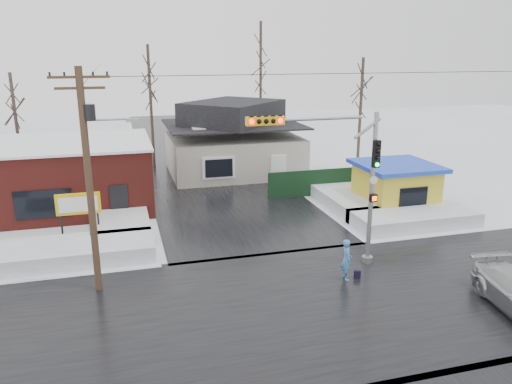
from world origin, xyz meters
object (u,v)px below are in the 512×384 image
object	(u,v)px
pedestrian	(347,260)
utility_pole	(90,169)
kiosk	(395,186)
traffic_signal	(341,170)
marquee_sign	(78,205)

from	to	relation	value
pedestrian	utility_pole	bearing A→B (deg)	86.94
utility_pole	kiosk	distance (m)	18.95
kiosk	pedestrian	xyz separation A→B (m)	(-7.24, -8.37, -0.55)
kiosk	pedestrian	world-z (taller)	kiosk
traffic_signal	utility_pole	bearing A→B (deg)	177.05
utility_pole	kiosk	size ratio (longest dim) A/B	1.96
kiosk	pedestrian	bearing A→B (deg)	-130.86
traffic_signal	kiosk	distance (m)	10.43
utility_pole	kiosk	xyz separation A→B (m)	(17.43, 6.49, -3.65)
utility_pole	marquee_sign	distance (m)	6.87
marquee_sign	kiosk	world-z (taller)	kiosk
utility_pole	traffic_signal	bearing A→B (deg)	-2.95
pedestrian	kiosk	bearing A→B (deg)	-33.48
utility_pole	pedestrian	distance (m)	11.18
kiosk	pedestrian	distance (m)	11.09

